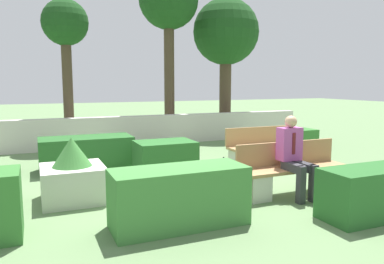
{
  "coord_description": "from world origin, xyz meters",
  "views": [
    {
      "loc": [
        -2.35,
        -6.16,
        1.85
      ],
      "look_at": [
        0.48,
        0.5,
        0.9
      ],
      "focal_mm": 35.0,
      "sensor_mm": 36.0,
      "label": 1
    }
  ],
  "objects_px": {
    "suitcase": "(223,187)",
    "tree_rightmost": "(226,34)",
    "bench_front": "(293,174)",
    "bench_left_side": "(265,151)",
    "tree_center_left": "(65,30)",
    "planter_corner_right": "(73,176)",
    "tree_center_right": "(169,4)",
    "person_seated_man": "(294,153)"
  },
  "relations": [
    {
      "from": "bench_front",
      "to": "person_seated_man",
      "type": "bearing_deg",
      "value": -126.23
    },
    {
      "from": "suitcase",
      "to": "bench_front",
      "type": "bearing_deg",
      "value": 1.84
    },
    {
      "from": "suitcase",
      "to": "tree_center_left",
      "type": "bearing_deg",
      "value": 104.48
    },
    {
      "from": "person_seated_man",
      "to": "tree_center_right",
      "type": "xyz_separation_m",
      "value": [
        0.29,
        6.8,
        3.62
      ]
    },
    {
      "from": "bench_left_side",
      "to": "person_seated_man",
      "type": "bearing_deg",
      "value": -121.07
    },
    {
      "from": "tree_rightmost",
      "to": "bench_front",
      "type": "bearing_deg",
      "value": -108.91
    },
    {
      "from": "tree_center_left",
      "to": "suitcase",
      "type": "bearing_deg",
      "value": -75.52
    },
    {
      "from": "person_seated_man",
      "to": "suitcase",
      "type": "height_order",
      "value": "person_seated_man"
    },
    {
      "from": "tree_rightmost",
      "to": "tree_center_right",
      "type": "bearing_deg",
      "value": -175.87
    },
    {
      "from": "bench_left_side",
      "to": "tree_center_left",
      "type": "distance_m",
      "value": 6.56
    },
    {
      "from": "tree_rightmost",
      "to": "suitcase",
      "type": "bearing_deg",
      "value": -118.16
    },
    {
      "from": "person_seated_man",
      "to": "planter_corner_right",
      "type": "bearing_deg",
      "value": 160.37
    },
    {
      "from": "person_seated_man",
      "to": "tree_center_left",
      "type": "bearing_deg",
      "value": 113.84
    },
    {
      "from": "planter_corner_right",
      "to": "tree_rightmost",
      "type": "distance_m",
      "value": 8.74
    },
    {
      "from": "bench_left_side",
      "to": "tree_center_left",
      "type": "bearing_deg",
      "value": 122.85
    },
    {
      "from": "tree_center_right",
      "to": "planter_corner_right",
      "type": "bearing_deg",
      "value": -122.79
    },
    {
      "from": "person_seated_man",
      "to": "suitcase",
      "type": "relative_size",
      "value": 1.79
    },
    {
      "from": "suitcase",
      "to": "tree_rightmost",
      "type": "distance_m",
      "value": 8.44
    },
    {
      "from": "planter_corner_right",
      "to": "tree_rightmost",
      "type": "bearing_deg",
      "value": 45.01
    },
    {
      "from": "tree_center_left",
      "to": "tree_rightmost",
      "type": "bearing_deg",
      "value": 4.19
    },
    {
      "from": "bench_left_side",
      "to": "tree_rightmost",
      "type": "bearing_deg",
      "value": 64.29
    },
    {
      "from": "bench_front",
      "to": "tree_rightmost",
      "type": "bearing_deg",
      "value": 71.09
    },
    {
      "from": "person_seated_man",
      "to": "tree_rightmost",
      "type": "distance_m",
      "value": 7.89
    },
    {
      "from": "person_seated_man",
      "to": "tree_center_left",
      "type": "distance_m",
      "value": 7.64
    },
    {
      "from": "bench_front",
      "to": "tree_center_right",
      "type": "distance_m",
      "value": 7.78
    },
    {
      "from": "bench_front",
      "to": "tree_rightmost",
      "type": "xyz_separation_m",
      "value": [
        2.33,
        6.82,
        3.19
      ]
    },
    {
      "from": "tree_center_right",
      "to": "tree_rightmost",
      "type": "height_order",
      "value": "tree_center_right"
    },
    {
      "from": "bench_front",
      "to": "planter_corner_right",
      "type": "xyz_separation_m",
      "value": [
        -3.44,
        1.05,
        0.07
      ]
    },
    {
      "from": "bench_front",
      "to": "person_seated_man",
      "type": "distance_m",
      "value": 0.43
    },
    {
      "from": "bench_left_side",
      "to": "bench_front",
      "type": "bearing_deg",
      "value": -120.0
    },
    {
      "from": "bench_front",
      "to": "suitcase",
      "type": "distance_m",
      "value": 1.34
    },
    {
      "from": "planter_corner_right",
      "to": "tree_center_left",
      "type": "relative_size",
      "value": 0.24
    },
    {
      "from": "person_seated_man",
      "to": "bench_left_side",
      "type": "bearing_deg",
      "value": 67.04
    },
    {
      "from": "bench_front",
      "to": "tree_rightmost",
      "type": "relative_size",
      "value": 0.41
    },
    {
      "from": "suitcase",
      "to": "planter_corner_right",
      "type": "bearing_deg",
      "value": 152.59
    },
    {
      "from": "bench_front",
      "to": "tree_center_left",
      "type": "xyz_separation_m",
      "value": [
        -3.01,
        6.43,
        3.01
      ]
    },
    {
      "from": "bench_left_side",
      "to": "tree_center_right",
      "type": "height_order",
      "value": "tree_center_right"
    },
    {
      "from": "bench_left_side",
      "to": "tree_rightmost",
      "type": "xyz_separation_m",
      "value": [
        1.52,
        4.79,
        3.2
      ]
    },
    {
      "from": "bench_left_side",
      "to": "suitcase",
      "type": "bearing_deg",
      "value": -144.25
    },
    {
      "from": "tree_center_right",
      "to": "suitcase",
      "type": "bearing_deg",
      "value": -102.78
    },
    {
      "from": "bench_front",
      "to": "bench_left_side",
      "type": "height_order",
      "value": "same"
    },
    {
      "from": "tree_center_right",
      "to": "tree_center_left",
      "type": "bearing_deg",
      "value": -175.77
    }
  ]
}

